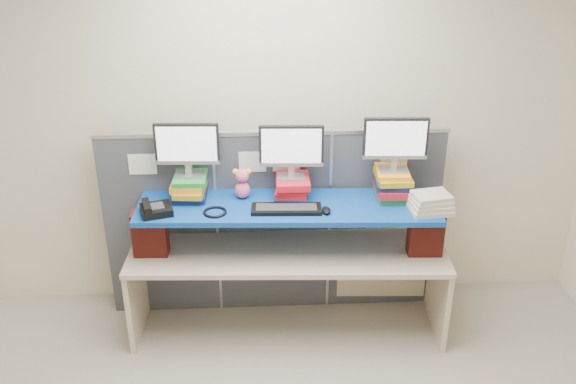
{
  "coord_description": "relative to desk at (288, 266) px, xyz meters",
  "views": [
    {
      "loc": [
        -0.12,
        -2.57,
        3.17
      ],
      "look_at": [
        0.1,
        1.47,
        1.18
      ],
      "focal_mm": 40.0,
      "sensor_mm": 36.0,
      "label": 1
    }
  ],
  "objects": [
    {
      "name": "monitor_left",
      "position": [
        -0.7,
        0.15,
        0.91
      ],
      "size": [
        0.45,
        0.14,
        0.39
      ],
      "rotation": [
        0.0,
        0.0,
        -0.05
      ],
      "color": "#939397",
      "rests_on": "book_stack_left"
    },
    {
      "name": "book_stack_right",
      "position": [
        0.76,
        0.08,
        0.62
      ],
      "size": [
        0.26,
        0.31,
        0.21
      ],
      "color": "#228331",
      "rests_on": "blue_board"
    },
    {
      "name": "brick_pier_left",
      "position": [
        -0.99,
        -0.0,
        0.31
      ],
      "size": [
        0.25,
        0.15,
        0.33
      ],
      "primitive_type": "cube",
      "rotation": [
        0.0,
        0.0,
        -0.05
      ],
      "color": "maroon",
      "rests_on": "desk"
    },
    {
      "name": "headset",
      "position": [
        -0.51,
        -0.1,
        0.53
      ],
      "size": [
        0.18,
        0.18,
        0.02
      ],
      "primitive_type": "torus",
      "rotation": [
        0.0,
        0.0,
        -0.1
      ],
      "color": "black",
      "rests_on": "blue_board"
    },
    {
      "name": "keyboard",
      "position": [
        -0.02,
        -0.09,
        0.53
      ],
      "size": [
        0.5,
        0.18,
        0.03
      ],
      "rotation": [
        0.0,
        0.0,
        -0.04
      ],
      "color": "black",
      "rests_on": "blue_board"
    },
    {
      "name": "monitor_center",
      "position": [
        0.03,
        0.12,
        0.9
      ],
      "size": [
        0.45,
        0.14,
        0.39
      ],
      "rotation": [
        0.0,
        0.0,
        -0.05
      ],
      "color": "#939397",
      "rests_on": "book_stack_center"
    },
    {
      "name": "binder_stack",
      "position": [
        0.98,
        -0.15,
        0.58
      ],
      "size": [
        0.3,
        0.26,
        0.13
      ],
      "rotation": [
        0.0,
        0.0,
        0.12
      ],
      "color": "beige",
      "rests_on": "blue_board"
    },
    {
      "name": "blue_board",
      "position": [
        -0.0,
        0.0,
        0.5
      ],
      "size": [
        2.17,
        0.64,
        0.04
      ],
      "primitive_type": "cube",
      "rotation": [
        0.0,
        0.0,
        -0.05
      ],
      "color": "#0C3E98",
      "rests_on": "brick_pier_left"
    },
    {
      "name": "mouse",
      "position": [
        0.26,
        -0.13,
        0.53
      ],
      "size": [
        0.08,
        0.12,
        0.03
      ],
      "primitive_type": "ellipsoid",
      "rotation": [
        0.0,
        0.0,
        0.24
      ],
      "color": "black",
      "rests_on": "blue_board"
    },
    {
      "name": "desk_phone",
      "position": [
        -0.92,
        -0.09,
        0.55
      ],
      "size": [
        0.25,
        0.24,
        0.09
      ],
      "rotation": [
        0.0,
        0.0,
        0.28
      ],
      "color": "black",
      "rests_on": "blue_board"
    },
    {
      "name": "book_stack_left",
      "position": [
        -0.7,
        0.16,
        0.6
      ],
      "size": [
        0.26,
        0.32,
        0.17
      ],
      "color": "#111F4C",
      "rests_on": "blue_board"
    },
    {
      "name": "room",
      "position": [
        -0.1,
        -1.47,
        0.83
      ],
      "size": [
        5.0,
        4.0,
        2.8
      ],
      "color": "beige",
      "rests_on": "ground"
    },
    {
      "name": "plush_toy",
      "position": [
        -0.32,
        0.12,
        0.63
      ],
      "size": [
        0.14,
        0.1,
        0.23
      ],
      "rotation": [
        0.0,
        0.0,
        -0.41
      ],
      "color": "#F05B8D",
      "rests_on": "blue_board"
    },
    {
      "name": "book_stack_center",
      "position": [
        0.04,
        0.12,
        0.6
      ],
      "size": [
        0.27,
        0.3,
        0.16
      ],
      "color": "#111F4C",
      "rests_on": "blue_board"
    },
    {
      "name": "monitor_right",
      "position": [
        0.76,
        0.08,
        0.95
      ],
      "size": [
        0.45,
        0.14,
        0.39
      ],
      "rotation": [
        0.0,
        0.0,
        -0.05
      ],
      "color": "#939397",
      "rests_on": "book_stack_right"
    },
    {
      "name": "cubicle_partition",
      "position": [
        -0.1,
        0.31,
        0.2
      ],
      "size": [
        2.6,
        0.06,
        1.53
      ],
      "color": "#3C4047",
      "rests_on": "ground"
    },
    {
      "name": "desk",
      "position": [
        0.0,
        0.0,
        0.0
      ],
      "size": [
        2.36,
        0.8,
        0.71
      ],
      "rotation": [
        0.0,
        0.0,
        -0.05
      ],
      "color": "beige",
      "rests_on": "ground"
    },
    {
      "name": "brick_pier_right",
      "position": [
        0.99,
        -0.1,
        0.31
      ],
      "size": [
        0.25,
        0.15,
        0.33
      ],
      "primitive_type": "cube",
      "rotation": [
        0.0,
        0.0,
        -0.05
      ],
      "color": "maroon",
      "rests_on": "desk"
    }
  ]
}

